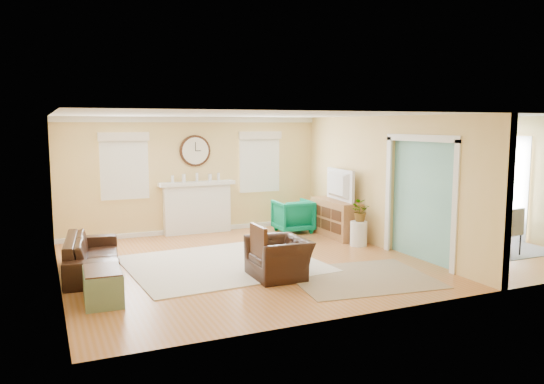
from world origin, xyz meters
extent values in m
plane|color=#A96327|center=(0.00, 0.00, 0.00)|extent=(9.00, 9.00, 0.00)
cube|color=#D9B867|center=(0.00, 3.00, 1.30)|extent=(9.00, 0.02, 2.60)
cube|color=#D9B867|center=(0.00, -3.00, 1.30)|extent=(9.00, 0.02, 2.60)
cube|color=#D9B867|center=(-4.50, 0.00, 1.30)|extent=(0.02, 6.00, 2.60)
cube|color=#D9B867|center=(4.50, 0.00, 1.30)|extent=(0.02, 6.00, 2.60)
cube|color=white|center=(0.00, 0.00, 2.60)|extent=(9.00, 6.00, 0.02)
cube|color=#D9B867|center=(1.50, 1.40, 1.30)|extent=(0.12, 3.20, 2.60)
cube|color=#D9B867|center=(1.50, -2.50, 1.30)|extent=(0.12, 1.00, 2.60)
cube|color=#D9B867|center=(1.50, -1.10, 2.40)|extent=(0.12, 1.80, 0.40)
cube|color=white|center=(1.43, -0.20, 1.10)|extent=(0.04, 0.12, 2.20)
cube|color=white|center=(1.43, -2.00, 1.10)|extent=(0.04, 0.12, 2.20)
cube|color=white|center=(1.43, -1.10, 2.20)|extent=(0.04, 1.92, 0.12)
cube|color=#67ACA9|center=(1.57, 0.00, 1.30)|extent=(0.02, 6.00, 2.60)
cube|color=white|center=(-1.50, 2.88, 0.55)|extent=(1.50, 0.24, 1.10)
cube|color=white|center=(-1.50, 2.85, 1.13)|extent=(1.70, 0.30, 0.08)
cube|color=black|center=(-1.50, 2.98, 0.50)|extent=(0.85, 0.02, 0.75)
cube|color=gold|center=(-1.50, 2.87, 0.42)|extent=(0.85, 0.02, 0.62)
cylinder|color=#402513|center=(-1.50, 2.97, 1.85)|extent=(0.70, 0.06, 0.70)
cylinder|color=silver|center=(-1.50, 2.94, 1.85)|extent=(0.60, 0.01, 0.60)
cube|color=black|center=(-1.50, 2.93, 1.95)|extent=(0.02, 0.01, 0.20)
cube|color=black|center=(-1.44, 2.93, 1.85)|extent=(0.12, 0.01, 0.02)
cube|color=white|center=(-3.05, 2.98, 1.55)|extent=(0.90, 0.03, 1.30)
cube|color=white|center=(-3.05, 2.95, 1.55)|extent=(1.00, 0.04, 1.40)
cube|color=beige|center=(-3.05, 2.91, 2.18)|extent=(1.05, 0.10, 0.18)
cube|color=white|center=(0.05, 2.98, 1.55)|extent=(0.90, 0.03, 1.30)
cube|color=white|center=(0.05, 2.95, 1.55)|extent=(1.00, 0.04, 1.40)
cube|color=beige|center=(0.05, 2.91, 2.18)|extent=(1.05, 0.10, 0.18)
cube|color=white|center=(4.47, 0.00, 1.10)|extent=(0.03, 1.60, 2.10)
cube|color=white|center=(4.44, 0.00, 1.10)|extent=(0.03, 1.70, 2.20)
cylinder|color=gold|center=(3.00, 0.00, 2.45)|extent=(0.02, 0.02, 0.30)
sphere|color=white|center=(3.00, 0.00, 2.20)|extent=(0.30, 0.30, 0.30)
cube|color=beige|center=(-1.84, 0.09, 0.01)|extent=(3.37, 2.98, 0.02)
cube|color=tan|center=(-0.09, -1.61, 0.01)|extent=(2.39, 2.05, 0.01)
cube|color=gray|center=(3.18, -0.26, 0.01)|extent=(2.48, 3.10, 0.01)
imported|color=black|center=(-3.97, 0.45, 0.31)|extent=(1.05, 2.18, 0.61)
imported|color=black|center=(-1.26, -1.02, 0.32)|extent=(0.86, 0.98, 0.63)
imported|color=#03733C|center=(0.53, 2.12, 0.37)|extent=(0.82, 0.84, 0.74)
cube|color=slate|center=(-3.99, -1.15, 0.23)|extent=(0.53, 0.83, 0.45)
cube|color=#402513|center=(-3.99, -1.15, 0.46)|extent=(0.50, 0.79, 0.02)
cube|color=#9E7248|center=(1.16, 1.30, 0.40)|extent=(0.48, 1.44, 0.80)
cube|color=#402513|center=(0.92, 0.87, 0.55)|extent=(0.01, 0.38, 0.22)
cube|color=#402513|center=(0.92, 0.87, 0.28)|extent=(0.01, 0.38, 0.22)
cube|color=#402513|center=(0.92, 1.30, 0.55)|extent=(0.01, 0.38, 0.22)
cube|color=#402513|center=(0.92, 1.30, 0.28)|extent=(0.01, 0.38, 0.22)
cube|color=#402513|center=(0.92, 1.74, 0.55)|extent=(0.01, 0.38, 0.22)
cube|color=#402513|center=(0.92, 1.74, 0.28)|extent=(0.01, 0.38, 0.22)
imported|color=black|center=(1.14, 1.30, 1.14)|extent=(0.23, 1.19, 0.68)
cylinder|color=white|center=(1.13, 0.34, 0.25)|extent=(0.34, 0.34, 0.50)
imported|color=#337F33|center=(1.13, 0.34, 0.71)|extent=(0.45, 0.48, 0.42)
imported|color=#402513|center=(3.18, -0.26, 0.31)|extent=(1.04, 1.79, 0.62)
cube|color=gray|center=(3.10, 0.93, 0.43)|extent=(0.50, 0.50, 0.05)
cube|color=gray|center=(3.10, 0.93, 0.67)|extent=(0.40, 0.16, 0.48)
cylinder|color=black|center=(3.21, 1.13, 0.20)|extent=(0.03, 0.03, 0.40)
cylinder|color=black|center=(3.30, 0.82, 0.20)|extent=(0.03, 0.03, 0.40)
cylinder|color=black|center=(2.90, 1.04, 0.20)|extent=(0.03, 0.03, 0.40)
cylinder|color=black|center=(2.99, 0.73, 0.20)|extent=(0.03, 0.03, 0.40)
cube|color=gray|center=(3.26, -1.43, 0.43)|extent=(0.46, 0.46, 0.05)
cube|color=gray|center=(3.26, -1.43, 0.66)|extent=(0.40, 0.11, 0.47)
cylinder|color=black|center=(3.13, -1.62, 0.20)|extent=(0.03, 0.03, 0.40)
cylinder|color=black|center=(3.08, -1.30, 0.20)|extent=(0.03, 0.03, 0.40)
cylinder|color=black|center=(3.45, -1.57, 0.20)|extent=(0.03, 0.03, 0.40)
cylinder|color=black|center=(3.39, -1.25, 0.20)|extent=(0.03, 0.03, 0.40)
cube|color=white|center=(2.56, -0.23, 0.41)|extent=(0.45, 0.45, 0.05)
cube|color=white|center=(2.56, -0.23, 0.64)|extent=(0.12, 0.38, 0.45)
cylinder|color=black|center=(2.38, -0.11, 0.19)|extent=(0.03, 0.03, 0.38)
cylinder|color=black|center=(2.69, -0.05, 0.19)|extent=(0.03, 0.03, 0.38)
cylinder|color=black|center=(2.44, -0.41, 0.19)|extent=(0.03, 0.03, 0.38)
cylinder|color=black|center=(2.75, -0.35, 0.19)|extent=(0.03, 0.03, 0.38)
cube|color=gray|center=(3.75, -0.31, 0.42)|extent=(0.43, 0.43, 0.05)
cube|color=gray|center=(3.75, -0.31, 0.66)|extent=(0.08, 0.40, 0.47)
cylinder|color=black|center=(3.89, -0.48, 0.20)|extent=(0.03, 0.03, 0.39)
cylinder|color=black|center=(3.57, -0.45, 0.20)|extent=(0.03, 0.03, 0.39)
cylinder|color=black|center=(3.92, -0.16, 0.20)|extent=(0.03, 0.03, 0.39)
cylinder|color=black|center=(3.60, -0.14, 0.20)|extent=(0.03, 0.03, 0.39)
camera|label=1|loc=(-4.70, -8.55, 2.44)|focal=35.00mm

